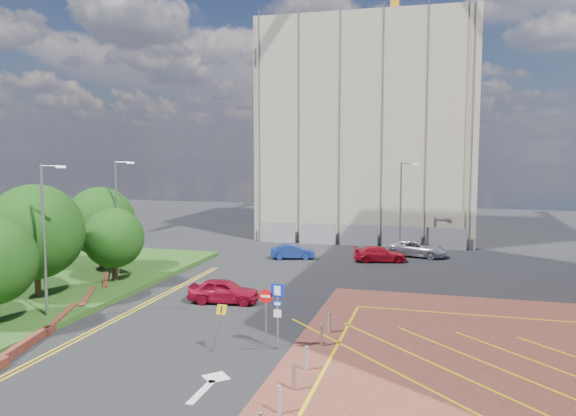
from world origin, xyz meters
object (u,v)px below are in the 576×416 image
at_px(car_red_left, 224,291).
at_px(car_silver_back, 417,248).
at_px(warning_sign, 219,322).
at_px(tree_d, 100,221).
at_px(sign_cluster, 273,307).
at_px(lamp_left_far, 118,213).
at_px(tree_c, 114,238).
at_px(car_red_back, 380,254).
at_px(car_blue_back, 293,252).
at_px(lamp_left_near, 45,234).
at_px(lamp_back, 401,203).
at_px(tree_b, 35,232).

xyz_separation_m(car_red_left, car_silver_back, (10.44, 18.15, -0.03)).
bearing_deg(warning_sign, tree_d, 138.19).
bearing_deg(sign_cluster, lamp_left_far, 143.18).
bearing_deg(tree_c, tree_d, 135.00).
bearing_deg(car_red_back, tree_d, 102.38).
relative_size(car_blue_back, car_red_back, 0.87).
distance_m(warning_sign, car_silver_back, 27.10).
relative_size(lamp_left_near, car_silver_back, 1.62).
xyz_separation_m(tree_d, car_red_left, (11.69, -5.19, -3.15)).
xyz_separation_m(tree_c, sign_cluster, (13.80, -9.02, -1.24)).
distance_m(tree_d, lamp_back, 25.47).
xyz_separation_m(sign_cluster, car_red_back, (2.47, 21.83, -1.33)).
height_order(tree_b, warning_sign, tree_b).
relative_size(sign_cluster, car_red_left, 0.76).
height_order(car_red_left, car_red_back, car_red_left).
height_order(tree_b, lamp_back, lamp_back).
relative_size(tree_c, car_red_back, 1.15).
bearing_deg(tree_d, sign_cluster, -35.58).
relative_size(warning_sign, car_blue_back, 0.61).
xyz_separation_m(tree_b, lamp_left_far, (1.08, 7.00, 0.42)).
bearing_deg(tree_b, lamp_left_near, -44.25).
distance_m(lamp_left_far, car_silver_back, 24.75).
bearing_deg(tree_c, lamp_left_far, 114.71).
relative_size(lamp_back, warning_sign, 3.55).
relative_size(tree_c, lamp_left_far, 0.61).
relative_size(tree_d, sign_cluster, 1.90).
bearing_deg(lamp_left_near, lamp_back, 57.60).
bearing_deg(car_red_left, lamp_back, -30.69).
xyz_separation_m(lamp_left_near, car_blue_back, (8.05, 20.11, -4.05)).
bearing_deg(car_red_left, sign_cluster, -150.12).
bearing_deg(tree_c, sign_cluster, -33.16).
bearing_deg(car_red_back, lamp_left_near, 129.27).
xyz_separation_m(sign_cluster, car_red_left, (-5.11, 6.83, -1.24)).
distance_m(sign_cluster, car_red_back, 22.01).
xyz_separation_m(tree_d, warning_sign, (14.60, -13.06, -2.44)).
bearing_deg(lamp_left_near, tree_d, 110.35).
height_order(tree_c, lamp_left_near, lamp_left_near).
distance_m(car_blue_back, car_red_back, 7.17).
distance_m(lamp_left_near, car_blue_back, 22.04).
bearing_deg(lamp_back, car_red_back, -104.16).
height_order(car_red_left, car_blue_back, car_red_left).
relative_size(warning_sign, car_red_back, 0.53).
distance_m(tree_b, tree_d, 8.07).
height_order(lamp_left_far, lamp_back, lamp_left_far).
relative_size(tree_c, sign_cluster, 1.53).
height_order(tree_b, sign_cluster, tree_b).
bearing_deg(sign_cluster, car_blue_back, 102.45).
relative_size(tree_b, warning_sign, 2.99).
relative_size(tree_d, car_silver_back, 1.23).
relative_size(tree_c, lamp_back, 0.61).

